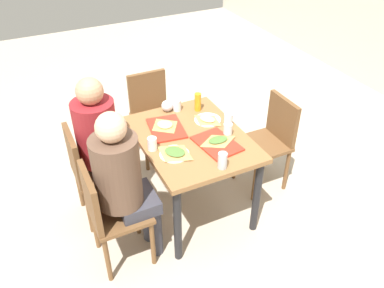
{
  "coord_description": "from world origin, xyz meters",
  "views": [
    {
      "loc": [
        2.33,
        -1.13,
        2.51
      ],
      "look_at": [
        0.0,
        0.0,
        0.67
      ],
      "focal_mm": 37.44,
      "sensor_mm": 36.0,
      "label": 1
    }
  ],
  "objects": [
    {
      "name": "condiment_bottle",
      "position": [
        -0.34,
        0.22,
        0.83
      ],
      "size": [
        0.06,
        0.06,
        0.16
      ],
      "primitive_type": "cylinder",
      "color": "orange",
      "rests_on": "main_table"
    },
    {
      "name": "ground_plane",
      "position": [
        0.0,
        0.0,
        -0.01
      ],
      "size": [
        10.0,
        10.0,
        0.02
      ],
      "primitive_type": "cube",
      "color": "#B7A893"
    },
    {
      "name": "plastic_cup_a",
      "position": [
        -0.03,
        0.34,
        0.8
      ],
      "size": [
        0.07,
        0.07,
        0.1
      ],
      "primitive_type": "cylinder",
      "color": "white",
      "rests_on": "main_table"
    },
    {
      "name": "pizza_slice_d",
      "position": [
        0.16,
        -0.21,
        0.76
      ],
      "size": [
        0.29,
        0.27,
        0.02
      ],
      "color": "tan",
      "rests_on": "paper_plate_near_edge"
    },
    {
      "name": "pizza_slice_b",
      "position": [
        0.17,
        0.14,
        0.77
      ],
      "size": [
        0.14,
        0.23,
        0.02
      ],
      "color": "tan",
      "rests_on": "tray_red_far"
    },
    {
      "name": "chair_far_side",
      "position": [
        0.0,
        0.78,
        0.51
      ],
      "size": [
        0.4,
        0.4,
        0.86
      ],
      "color": "brown",
      "rests_on": "ground_plane"
    },
    {
      "name": "person_in_red",
      "position": [
        -0.26,
        -0.64,
        0.76
      ],
      "size": [
        0.32,
        0.42,
        1.27
      ],
      "color": "#383842",
      "rests_on": "ground_plane"
    },
    {
      "name": "main_table",
      "position": [
        0.0,
        0.0,
        0.64
      ],
      "size": [
        1.04,
        0.8,
        0.75
      ],
      "color": "olive",
      "rests_on": "ground_plane"
    },
    {
      "name": "soda_can",
      "position": [
        0.44,
        0.02,
        0.81
      ],
      "size": [
        0.07,
        0.07,
        0.12
      ],
      "primitive_type": "cylinder",
      "color": "#B7BCC6",
      "rests_on": "main_table"
    },
    {
      "name": "paper_plate_near_edge",
      "position": [
        0.16,
        -0.22,
        0.75
      ],
      "size": [
        0.22,
        0.22,
        0.01
      ],
      "primitive_type": "cylinder",
      "color": "white",
      "rests_on": "main_table"
    },
    {
      "name": "foil_bundle",
      "position": [
        -0.44,
        -0.02,
        0.8
      ],
      "size": [
        0.1,
        0.1,
        0.1
      ],
      "primitive_type": "sphere",
      "color": "silver",
      "rests_on": "main_table"
    },
    {
      "name": "paper_plate_center",
      "position": [
        -0.16,
        0.22,
        0.75
      ],
      "size": [
        0.22,
        0.22,
        0.01
      ],
      "primitive_type": "cylinder",
      "color": "white",
      "rests_on": "main_table"
    },
    {
      "name": "pizza_slice_c",
      "position": [
        -0.14,
        0.21,
        0.76
      ],
      "size": [
        0.24,
        0.22,
        0.02
      ],
      "color": "tan",
      "rests_on": "paper_plate_center"
    },
    {
      "name": "pizza_slice_a",
      "position": [
        -0.21,
        -0.14,
        0.77
      ],
      "size": [
        0.22,
        0.2,
        0.02
      ],
      "color": "tan",
      "rests_on": "tray_red_near"
    },
    {
      "name": "plastic_cup_b",
      "position": [
        0.03,
        -0.34,
        0.8
      ],
      "size": [
        0.07,
        0.07,
        0.1
      ],
      "primitive_type": "cylinder",
      "color": "white",
      "rests_on": "main_table"
    },
    {
      "name": "person_in_brown_jacket",
      "position": [
        0.26,
        -0.64,
        0.76
      ],
      "size": [
        0.32,
        0.42,
        1.27
      ],
      "color": "#383842",
      "rests_on": "ground_plane"
    },
    {
      "name": "tray_red_near",
      "position": [
        -0.18,
        -0.14,
        0.75
      ],
      "size": [
        0.39,
        0.31,
        0.02
      ],
      "primitive_type": "cube",
      "rotation": [
        0.0,
        0.0,
        -0.14
      ],
      "color": "red",
      "rests_on": "main_table"
    },
    {
      "name": "chair_left_end",
      "position": [
        -0.9,
        0.0,
        0.51
      ],
      "size": [
        0.4,
        0.4,
        0.86
      ],
      "color": "brown",
      "rests_on": "ground_plane"
    },
    {
      "name": "plastic_cup_c",
      "position": [
        -0.42,
        0.06,
        0.8
      ],
      "size": [
        0.07,
        0.07,
        0.1
      ],
      "primitive_type": "cylinder",
      "color": "white",
      "rests_on": "main_table"
    },
    {
      "name": "chair_near_right",
      "position": [
        0.26,
        -0.78,
        0.51
      ],
      "size": [
        0.4,
        0.4,
        0.86
      ],
      "color": "brown",
      "rests_on": "ground_plane"
    },
    {
      "name": "chair_near_left",
      "position": [
        -0.26,
        -0.78,
        0.51
      ],
      "size": [
        0.4,
        0.4,
        0.86
      ],
      "color": "brown",
      "rests_on": "ground_plane"
    },
    {
      "name": "plastic_cup_d",
      "position": [
        0.1,
        0.26,
        0.8
      ],
      "size": [
        0.07,
        0.07,
        0.1
      ],
      "primitive_type": "cylinder",
      "color": "white",
      "rests_on": "main_table"
    },
    {
      "name": "tray_red_far",
      "position": [
        0.18,
        0.12,
        0.75
      ],
      "size": [
        0.39,
        0.3,
        0.02
      ],
      "primitive_type": "cube",
      "rotation": [
        0.0,
        0.0,
        0.13
      ],
      "color": "red",
      "rests_on": "main_table"
    }
  ]
}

